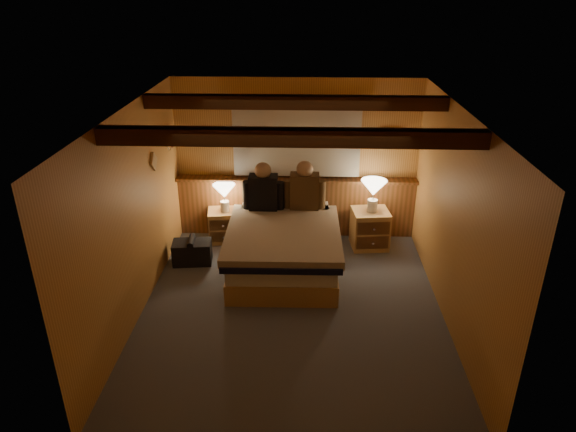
# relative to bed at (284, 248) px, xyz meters

# --- Properties ---
(floor) EXTENTS (4.20, 4.20, 0.00)m
(floor) POSITION_rel_bed_xyz_m (0.14, -0.92, -0.34)
(floor) COLOR #525761
(floor) RESTS_ON ground
(ceiling) EXTENTS (4.20, 4.20, 0.00)m
(ceiling) POSITION_rel_bed_xyz_m (0.14, -0.92, 2.06)
(ceiling) COLOR #C07D48
(ceiling) RESTS_ON wall_back
(wall_back) EXTENTS (3.60, 0.00, 3.60)m
(wall_back) POSITION_rel_bed_xyz_m (0.14, 1.18, 0.86)
(wall_back) COLOR #CD9649
(wall_back) RESTS_ON floor
(wall_left) EXTENTS (0.00, 4.20, 4.20)m
(wall_left) POSITION_rel_bed_xyz_m (-1.66, -0.92, 0.86)
(wall_left) COLOR #CD9649
(wall_left) RESTS_ON floor
(wall_right) EXTENTS (0.00, 4.20, 4.20)m
(wall_right) POSITION_rel_bed_xyz_m (1.94, -0.92, 0.86)
(wall_right) COLOR #CD9649
(wall_right) RESTS_ON floor
(wall_front) EXTENTS (3.60, 0.00, 3.60)m
(wall_front) POSITION_rel_bed_xyz_m (0.14, -3.02, 0.86)
(wall_front) COLOR #CD9649
(wall_front) RESTS_ON floor
(wainscot) EXTENTS (3.60, 0.23, 0.94)m
(wainscot) POSITION_rel_bed_xyz_m (0.14, 1.12, 0.15)
(wainscot) COLOR brown
(wainscot) RESTS_ON wall_back
(curtain_window) EXTENTS (2.18, 0.09, 1.11)m
(curtain_window) POSITION_rel_bed_xyz_m (0.14, 1.11, 1.18)
(curtain_window) COLOR #3E1F0F
(curtain_window) RESTS_ON wall_back
(ceiling_beams) EXTENTS (3.60, 1.65, 0.16)m
(ceiling_beams) POSITION_rel_bed_xyz_m (0.14, -0.77, 1.97)
(ceiling_beams) COLOR #3E1F0F
(ceiling_beams) RESTS_ON ceiling
(coat_rail) EXTENTS (0.05, 0.55, 0.24)m
(coat_rail) POSITION_rel_bed_xyz_m (-1.58, 0.66, 1.33)
(coat_rail) COLOR white
(coat_rail) RESTS_ON wall_left
(framed_print) EXTENTS (0.30, 0.04, 0.25)m
(framed_print) POSITION_rel_bed_xyz_m (1.49, 1.16, 1.21)
(framed_print) COLOR tan
(framed_print) RESTS_ON wall_back
(bed) EXTENTS (1.51, 1.92, 0.65)m
(bed) POSITION_rel_bed_xyz_m (0.00, 0.00, 0.00)
(bed) COLOR tan
(bed) RESTS_ON floor
(nightstand_left) EXTENTS (0.49, 0.46, 0.49)m
(nightstand_left) POSITION_rel_bed_xyz_m (-0.95, 0.86, -0.09)
(nightstand_left) COLOR tan
(nightstand_left) RESTS_ON floor
(nightstand_right) EXTENTS (0.57, 0.52, 0.57)m
(nightstand_right) POSITION_rel_bed_xyz_m (1.24, 0.74, -0.05)
(nightstand_right) COLOR tan
(nightstand_right) RESTS_ON floor
(lamp_left) EXTENTS (0.33, 0.33, 0.43)m
(lamp_left) POSITION_rel_bed_xyz_m (-0.91, 0.84, 0.45)
(lamp_left) COLOR white
(lamp_left) RESTS_ON nightstand_left
(lamp_right) EXTENTS (0.37, 0.37, 0.48)m
(lamp_right) POSITION_rel_bed_xyz_m (1.25, 0.72, 0.57)
(lamp_right) COLOR white
(lamp_right) RESTS_ON nightstand_right
(person_left) EXTENTS (0.59, 0.23, 0.72)m
(person_left) POSITION_rel_bed_xyz_m (-0.31, 0.61, 0.60)
(person_left) COLOR black
(person_left) RESTS_ON bed
(person_right) EXTENTS (0.60, 0.24, 0.73)m
(person_right) POSITION_rel_bed_xyz_m (0.27, 0.66, 0.60)
(person_right) COLOR #4D371F
(person_right) RESTS_ON bed
(duffel_bag) EXTENTS (0.56, 0.37, 0.38)m
(duffel_bag) POSITION_rel_bed_xyz_m (-1.29, 0.15, -0.17)
(duffel_bag) COLOR black
(duffel_bag) RESTS_ON floor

